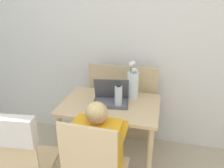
{
  "coord_description": "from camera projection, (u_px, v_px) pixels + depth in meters",
  "views": [
    {
      "loc": [
        0.31,
        -0.1,
        1.67
      ],
      "look_at": [
        -0.14,
        1.75,
        0.88
      ],
      "focal_mm": 35.0,
      "sensor_mm": 36.0,
      "label": 1
    }
  ],
  "objects": [
    {
      "name": "laptop",
      "position": [
        111.0,
        97.0,
        2.09
      ],
      "size": [
        0.37,
        0.29,
        0.23
      ],
      "rotation": [
        0.0,
        0.0,
        0.15
      ],
      "color": "#4C4C51",
      "rests_on": "dining_table"
    },
    {
      "name": "water_bottle",
      "position": [
        118.0,
        96.0,
        2.0
      ],
      "size": [
        0.07,
        0.07,
        0.22
      ],
      "color": "silver",
      "rests_on": "dining_table"
    },
    {
      "name": "person_seated",
      "position": [
        100.0,
        146.0,
        1.6
      ],
      "size": [
        0.34,
        0.43,
        1.03
      ],
      "rotation": [
        0.0,
        0.0,
        3.12
      ],
      "color": "orange",
      "rests_on": "ground_plane"
    },
    {
      "name": "wall_back",
      "position": [
        135.0,
        36.0,
        2.31
      ],
      "size": [
        6.4,
        0.05,
        2.5
      ],
      "color": "silver",
      "rests_on": "ground_plane"
    },
    {
      "name": "chair_spare",
      "position": [
        17.0,
        152.0,
        1.53
      ],
      "size": [
        0.44,
        0.47,
        0.97
      ],
      "rotation": [
        0.0,
        0.0,
        3.26
      ],
      "color": "#D6B784",
      "rests_on": "ground_plane"
    },
    {
      "name": "cardboard_panel",
      "position": [
        123.0,
        105.0,
        2.51
      ],
      "size": [
        0.75,
        0.15,
        0.98
      ],
      "color": "tan",
      "rests_on": "ground_plane"
    },
    {
      "name": "flower_vase",
      "position": [
        133.0,
        83.0,
        2.16
      ],
      "size": [
        0.12,
        0.12,
        0.37
      ],
      "color": "silver",
      "rests_on": "dining_table"
    },
    {
      "name": "dining_table",
      "position": [
        110.0,
        114.0,
        2.12
      ],
      "size": [
        0.92,
        0.62,
        0.7
      ],
      "color": "#D6B784",
      "rests_on": "ground_plane"
    }
  ]
}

